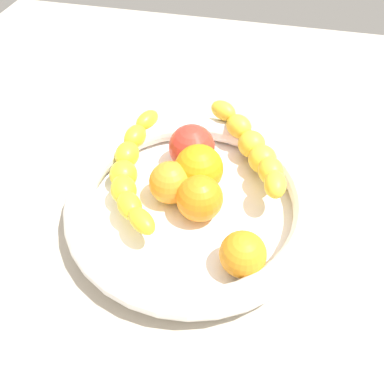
{
  "coord_description": "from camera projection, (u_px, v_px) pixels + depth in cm",
  "views": [
    {
      "loc": [
        7.3,
        -31.64,
        43.56
      ],
      "look_at": [
        0.0,
        0.0,
        7.52
      ],
      "focal_mm": 35.95,
      "sensor_mm": 36.0,
      "label": 1
    }
  ],
  "objects": [
    {
      "name": "orange_rear",
      "position": [
        170.0,
        183.0,
        0.5
      ],
      "size": [
        5.65,
        5.65,
        5.65
      ],
      "primitive_type": "sphere",
      "color": "orange",
      "rests_on": "fruit_bowl"
    },
    {
      "name": "banana_draped_right",
      "position": [
        130.0,
        170.0,
        0.52
      ],
      "size": [
        10.34,
        23.01,
        4.95
      ],
      "color": "yellow",
      "rests_on": "fruit_bowl"
    },
    {
      "name": "kitchen_counter",
      "position": [
        192.0,
        221.0,
        0.53
      ],
      "size": [
        120.0,
        120.0,
        3.0
      ],
      "primitive_type": "cube",
      "color": "#B2A796",
      "rests_on": "ground"
    },
    {
      "name": "orange_mid_left",
      "position": [
        200.0,
        198.0,
        0.48
      ],
      "size": [
        5.94,
        5.94,
        5.94
      ],
      "primitive_type": "sphere",
      "color": "orange",
      "rests_on": "fruit_bowl"
    },
    {
      "name": "orange_front",
      "position": [
        243.0,
        254.0,
        0.43
      ],
      "size": [
        5.34,
        5.34,
        5.34
      ],
      "primitive_type": "sphere",
      "color": "orange",
      "rests_on": "fruit_bowl"
    },
    {
      "name": "orange_mid_right",
      "position": [
        201.0,
        169.0,
        0.51
      ],
      "size": [
        6.57,
        6.57,
        6.57
      ],
      "primitive_type": "sphere",
      "color": "orange",
      "rests_on": "fruit_bowl"
    },
    {
      "name": "fruit_bowl",
      "position": [
        192.0,
        202.0,
        0.5
      ],
      "size": [
        32.48,
        32.48,
        4.86
      ],
      "color": "white",
      "rests_on": "kitchen_counter"
    },
    {
      "name": "tomato_red",
      "position": [
        192.0,
        147.0,
        0.54
      ],
      "size": [
        6.51,
        6.51,
        6.51
      ],
      "primitive_type": "sphere",
      "color": "red",
      "rests_on": "fruit_bowl"
    },
    {
      "name": "banana_draped_left",
      "position": [
        254.0,
        148.0,
        0.54
      ],
      "size": [
        12.91,
        17.96,
        5.29
      ],
      "color": "yellow",
      "rests_on": "fruit_bowl"
    }
  ]
}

